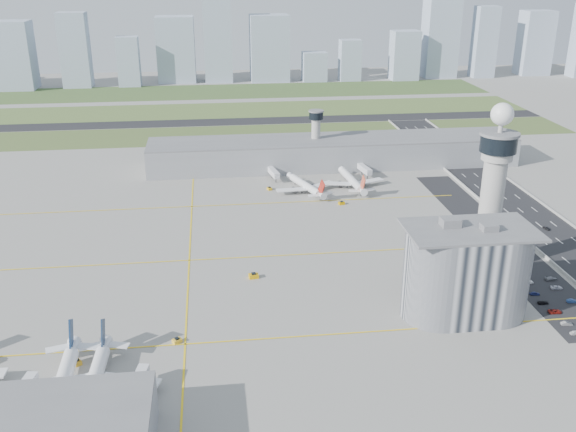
{
  "coord_description": "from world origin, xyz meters",
  "views": [
    {
      "loc": [
        -28.86,
        -201.78,
        110.47
      ],
      "look_at": [
        0.0,
        35.0,
        15.0
      ],
      "focal_mm": 40.0,
      "sensor_mm": 36.0,
      "label": 1
    }
  ],
  "objects": [
    {
      "name": "ground",
      "position": [
        0.0,
        0.0,
        0.0
      ],
      "size": [
        1000.0,
        1000.0,
        0.0
      ],
      "primitive_type": "plane",
      "color": "gray"
    },
    {
      "name": "grass_strip_0",
      "position": [
        -20.0,
        225.0,
        0.04
      ],
      "size": [
        480.0,
        50.0,
        0.08
      ],
      "primitive_type": "cube",
      "color": "#415227",
      "rests_on": "ground"
    },
    {
      "name": "grass_strip_1",
      "position": [
        -20.0,
        300.0,
        0.04
      ],
      "size": [
        480.0,
        60.0,
        0.08
      ],
      "primitive_type": "cube",
      "color": "#4F6630",
      "rests_on": "ground"
    },
    {
      "name": "grass_strip_2",
      "position": [
        -20.0,
        380.0,
        0.04
      ],
      "size": [
        480.0,
        70.0,
        0.08
      ],
      "primitive_type": "cube",
      "color": "#375226",
      "rests_on": "ground"
    },
    {
      "name": "runway",
      "position": [
        -20.0,
        262.0,
        0.06
      ],
      "size": [
        480.0,
        22.0,
        0.1
      ],
      "primitive_type": "cube",
      "color": "black",
      "rests_on": "ground"
    },
    {
      "name": "barrier_left",
      "position": [
        101.0,
        0.0,
        0.6
      ],
      "size": [
        0.6,
        500.0,
        1.2
      ],
      "primitive_type": "cube",
      "color": "#9E9E99",
      "rests_on": "ground"
    },
    {
      "name": "landside_road",
      "position": [
        90.0,
        -10.0,
        0.04
      ],
      "size": [
        18.0,
        260.0,
        0.08
      ],
      "primitive_type": "cube",
      "color": "black",
      "rests_on": "ground"
    },
    {
      "name": "parking_lot",
      "position": [
        88.0,
        -22.0,
        0.05
      ],
      "size": [
        20.0,
        44.0,
        0.1
      ],
      "primitive_type": "cube",
      "color": "black",
      "rests_on": "ground"
    },
    {
      "name": "taxiway_line_h_0",
      "position": [
        -40.0,
        -30.0,
        0.01
      ],
      "size": [
        260.0,
        0.6,
        0.01
      ],
      "primitive_type": "cube",
      "color": "yellow",
      "rests_on": "ground"
    },
    {
      "name": "taxiway_line_h_1",
      "position": [
        -40.0,
        30.0,
        0.01
      ],
      "size": [
        260.0,
        0.6,
        0.01
      ],
      "primitive_type": "cube",
      "color": "yellow",
      "rests_on": "ground"
    },
    {
      "name": "taxiway_line_h_2",
      "position": [
        -40.0,
        90.0,
        0.01
      ],
      "size": [
        260.0,
        0.6,
        0.01
      ],
      "primitive_type": "cube",
      "color": "yellow",
      "rests_on": "ground"
    },
    {
      "name": "taxiway_line_v",
      "position": [
        -40.0,
        30.0,
        0.01
      ],
      "size": [
        0.6,
        260.0,
        0.01
      ],
      "primitive_type": "cube",
      "color": "yellow",
      "rests_on": "ground"
    },
    {
      "name": "control_tower",
      "position": [
        72.0,
        8.0,
        35.04
      ],
      "size": [
        14.0,
        14.0,
        64.5
      ],
      "color": "#ADAAA5",
      "rests_on": "ground"
    },
    {
      "name": "secondary_tower",
      "position": [
        30.0,
        150.0,
        18.8
      ],
      "size": [
        8.6,
        8.6,
        31.9
      ],
      "color": "#ADAAA5",
      "rests_on": "ground"
    },
    {
      "name": "admin_building",
      "position": [
        51.99,
        -22.0,
        15.3
      ],
      "size": [
        42.0,
        24.0,
        33.5
      ],
      "color": "#B2B2B7",
      "rests_on": "ground"
    },
    {
      "name": "terminal_pier",
      "position": [
        40.0,
        148.0,
        7.9
      ],
      "size": [
        210.0,
        32.0,
        15.8
      ],
      "color": "gray",
      "rests_on": "ground"
    },
    {
      "name": "airplane_near_b",
      "position": [
        -72.19,
        -53.25,
        6.33
      ],
      "size": [
        39.29,
        45.94,
        12.66
      ],
      "primitive_type": null,
      "rotation": [
        0.0,
        0.0,
        -1.55
      ],
      "color": "white",
      "rests_on": "ground"
    },
    {
      "name": "airplane_near_c",
      "position": [
        -63.97,
        -52.24,
        6.03
      ],
      "size": [
        37.76,
        44.05,
        12.07
      ],
      "primitive_type": null,
      "rotation": [
        0.0,
        0.0,
        -1.6
      ],
      "color": "white",
      "rests_on": "ground"
    },
    {
      "name": "airplane_far_a",
      "position": [
        17.53,
        105.59,
        5.44
      ],
      "size": [
        44.05,
        47.62,
        10.89
      ],
      "primitive_type": null,
      "rotation": [
        0.0,
        0.0,
        1.91
      ],
      "color": "white",
      "rests_on": "ground"
    },
    {
      "name": "airplane_far_b",
      "position": [
        42.91,
        110.18,
        5.68
      ],
      "size": [
        37.92,
        43.45,
        11.36
      ],
      "primitive_type": null,
      "rotation": [
        0.0,
        0.0,
        1.66
      ],
      "color": "white",
      "rests_on": "ground"
    },
    {
      "name": "jet_bridge_near_1",
      "position": [
        -83.0,
        -61.0,
        2.85
      ],
      "size": [
        5.39,
        14.31,
        5.7
      ],
      "primitive_type": null,
      "rotation": [
        0.0,
        0.0,
        1.4
      ],
      "color": "silver",
      "rests_on": "ground"
    },
    {
      "name": "jet_bridge_near_2",
      "position": [
        -53.0,
        -61.0,
        2.85
      ],
      "size": [
        5.39,
        14.31,
        5.7
      ],
      "primitive_type": null,
      "rotation": [
        0.0,
        0.0,
        1.4
      ],
      "color": "silver",
      "rests_on": "ground"
    },
    {
      "name": "jet_bridge_far_0",
      "position": [
        2.0,
        132.0,
        2.85
      ],
      "size": [
        5.39,
        14.31,
        5.7
      ],
      "primitive_type": null,
      "rotation": [
        0.0,
        0.0,
        -1.4
      ],
      "color": "silver",
      "rests_on": "ground"
    },
    {
      "name": "jet_bridge_far_1",
      "position": [
        52.0,
        132.0,
        2.85
      ],
      "size": [
        5.39,
        14.31,
        5.7
      ],
      "primitive_type": null,
      "rotation": [
        0.0,
        0.0,
        -1.4
      ],
      "color": "silver",
      "rests_on": "ground"
    },
    {
      "name": "tug_1",
      "position": [
        -71.25,
        -36.78,
        0.84
      ],
      "size": [
        3.3,
        3.5,
        1.68
      ],
      "primitive_type": null,
      "rotation": [
        0.0,
        0.0,
        0.63
      ],
      "color": "gold",
      "rests_on": "ground"
    },
    {
      "name": "tug_2",
      "position": [
        -42.47,
        -28.68,
        0.81
      ],
      "size": [
        3.39,
        3.12,
        1.62
      ],
      "primitive_type": null,
      "rotation": [
        0.0,
        0.0,
        -1.0
      ],
      "color": "gold",
      "rests_on": "ground"
    },
    {
      "name": "tug_3",
      "position": [
        -15.75,
        11.92,
        1.02
      ],
      "size": [
        3.82,
        2.88,
        2.05
      ],
      "primitive_type": null,
      "rotation": [
        0.0,
        0.0,
        1.71
      ],
      "color": "#E6A406",
      "rests_on": "ground"
    },
    {
      "name": "tug_4",
      "position": [
        -0.56,
        109.54,
        0.82
      ],
      "size": [
        2.7,
        3.27,
        1.63
      ],
      "primitive_type": null,
      "rotation": [
        0.0,
        0.0,
        -2.83
      ],
      "color": "gold",
      "rests_on": "ground"
    },
    {
      "name": "tug_5",
      "position": [
        32.23,
        84.13,
        0.83
      ],
      "size": [
        3.19,
        2.49,
        1.66
      ],
      "primitive_type": null,
      "rotation": [
        0.0,
        0.0,
        1.77
      ],
      "color": "#D69800",
      "rests_on": "ground"
    },
    {
      "name": "car_lot_0",
      "position": [
        82.9,
        -39.28,
        0.63
      ],
      "size": [
        3.78,
        1.68,
        1.26
      ],
      "primitive_type": "imported",
      "rotation": [
        0.0,
        0.0,
        1.62
      ],
      "color": "silver",
      "rests_on": "ground"
    },
    {
      "name": "car_lot_1",
      "position": [
        82.89,
        -33.77,
        0.62
      ],
      "size": [
        3.88,
        1.77,
        1.24
      ],
      "primitive_type": "imported",
      "rotation": [
        0.0,
        0.0,
        1.44
      ],
      "color": "gray",
      "rests_on": "ground"
    },
    {
      "name": "car_lot_2",
      "position": [
        83.05,
        -26.02,
        0.64
      ],
      "size": [
        4.71,
        2.35,
        1.28
      ],
      "primitive_type": "imported",
      "rotation": [
        0.0,
        0.0,
        1.52
      ],
      "color": "maroon",
      "rests_on": "ground"
    },
    {
      "name": "car_lot_3",
      "position": [
        82.11,
        -19.72,
        0.56
      ],
      "size": [
        3.92,
        1.71,
        1.12
      ],
      "primitive_type": "imported",
      "rotation": [
        0.0,
        0.0,
        1.61
      ],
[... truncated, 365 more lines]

